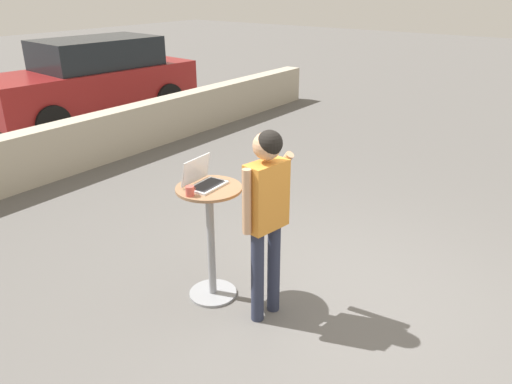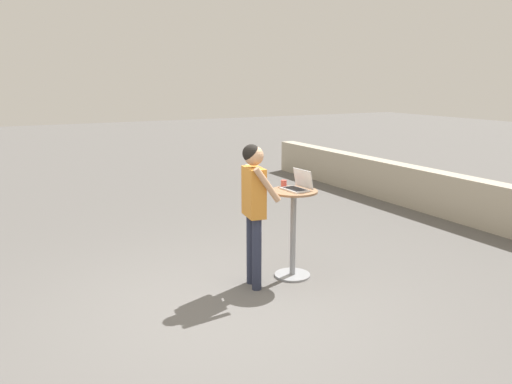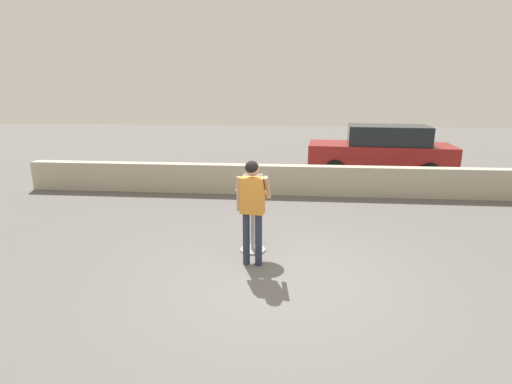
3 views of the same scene
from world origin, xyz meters
TOP-DOWN VIEW (x-y plane):
  - ground_plane at (0.00, 0.00)m, footprint 50.00×50.00m
  - pavement_kerb at (0.00, 4.95)m, footprint 13.94×0.35m
  - cafe_table at (-0.48, 1.07)m, footprint 0.57×0.57m
  - laptop at (-0.48, 1.13)m, footprint 0.36×0.28m
  - coffee_mug at (-0.71, 1.07)m, footprint 0.10×0.07m
  - standing_person at (-0.43, 0.50)m, footprint 0.53×0.34m
  - parked_car_near_street at (2.87, 7.18)m, footprint 4.40×2.05m

SIDE VIEW (x-z plane):
  - ground_plane at x=0.00m, z-range 0.00..0.00m
  - pavement_kerb at x=0.00m, z-range 0.00..0.77m
  - cafe_table at x=-0.48m, z-range 0.10..1.18m
  - parked_car_near_street at x=2.87m, z-range 0.02..1.65m
  - standing_person at x=-0.43m, z-range 0.22..1.90m
  - coffee_mug at x=-0.71m, z-range 1.09..1.17m
  - laptop at x=-0.48m, z-range 1.02..1.26m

